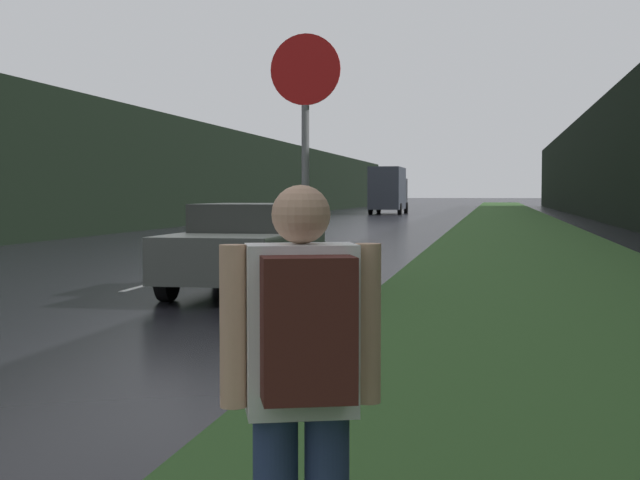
{
  "coord_description": "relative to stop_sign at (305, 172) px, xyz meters",
  "views": [
    {
      "loc": [
        6.29,
        -0.4,
        1.7
      ],
      "look_at": [
        3.31,
        14.79,
        0.88
      ],
      "focal_mm": 50.0,
      "sensor_mm": 36.0,
      "label": 1
    }
  ],
  "objects": [
    {
      "name": "stop_sign",
      "position": [
        0.0,
        0.0,
        0.0
      ],
      "size": [
        0.65,
        0.07,
        3.15
      ],
      "color": "slate",
      "rests_on": "ground_plane"
    },
    {
      "name": "hitchhiker_with_backpack",
      "position": [
        1.02,
        -4.83,
        -0.9
      ],
      "size": [
        0.57,
        0.51,
        1.73
      ],
      "rotation": [
        0.0,
        0.0,
        0.34
      ],
      "color": "navy",
      "rests_on": "ground_plane"
    },
    {
      "name": "grass_verge",
      "position": [
        2.7,
        32.42,
        -1.88
      ],
      "size": [
        6.0,
        240.0,
        0.02
      ],
      "primitive_type": "cube",
      "color": "#2D5123",
      "rests_on": "ground_plane"
    },
    {
      "name": "treeline_near_side",
      "position": [
        8.7,
        42.42,
        1.73
      ],
      "size": [
        2.0,
        140.0,
        7.24
      ],
      "primitive_type": "cube",
      "color": "black",
      "rests_on": "ground_plane"
    },
    {
      "name": "car_passing_near",
      "position": [
        -2.45,
        6.65,
        -1.11
      ],
      "size": [
        1.96,
        4.59,
        1.51
      ],
      "rotation": [
        0.0,
        0.0,
        3.14
      ],
      "color": "#4C514C",
      "rests_on": "ground_plane"
    },
    {
      "name": "lane_stripe_d",
      "position": [
        -4.59,
        14.8,
        -1.89
      ],
      "size": [
        0.12,
        3.0,
        0.01
      ],
      "primitive_type": "cube",
      "color": "silver",
      "rests_on": "ground_plane"
    },
    {
      "name": "delivery_truck",
      "position": [
        -6.73,
        63.55,
        0.07
      ],
      "size": [
        2.58,
        7.64,
        3.73
      ],
      "color": "black",
      "rests_on": "ground_plane"
    },
    {
      "name": "treeline_far_side",
      "position": [
        -14.87,
        42.42,
        0.88
      ],
      "size": [
        2.0,
        140.0,
        5.54
      ],
      "primitive_type": "cube",
      "color": "black",
      "rests_on": "ground_plane"
    },
    {
      "name": "lane_stripe_c",
      "position": [
        -4.59,
        7.8,
        -1.89
      ],
      "size": [
        0.12,
        3.0,
        0.01
      ],
      "primitive_type": "cube",
      "color": "silver",
      "rests_on": "ground_plane"
    }
  ]
}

